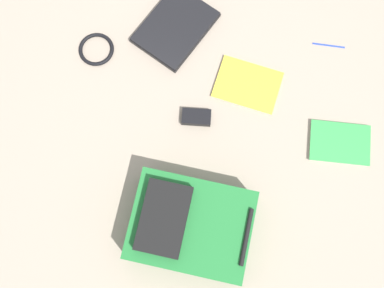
{
  "coord_description": "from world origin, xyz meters",
  "views": [
    {
      "loc": [
        -0.41,
        -0.09,
        1.79
      ],
      "look_at": [
        -0.03,
        0.03,
        0.02
      ],
      "focal_mm": 42.23,
      "sensor_mm": 36.0,
      "label": 1
    }
  ],
  "objects_px": {
    "book_red": "(248,85)",
    "pen_black": "(329,45)",
    "book_blue": "(340,143)",
    "cable_coil": "(96,49)",
    "power_brick": "(196,117)",
    "laptop": "(175,27)",
    "backpack": "(189,225)"
  },
  "relations": [
    {
      "from": "book_red",
      "to": "pen_black",
      "type": "height_order",
      "value": "book_red"
    },
    {
      "from": "book_blue",
      "to": "cable_coil",
      "type": "xyz_separation_m",
      "value": [
        0.1,
        1.08,
        -0.0
      ]
    },
    {
      "from": "book_blue",
      "to": "book_red",
      "type": "bearing_deg",
      "value": 72.66
    },
    {
      "from": "power_brick",
      "to": "pen_black",
      "type": "relative_size",
      "value": 0.86
    },
    {
      "from": "book_blue",
      "to": "book_red",
      "type": "height_order",
      "value": "book_blue"
    },
    {
      "from": "cable_coil",
      "to": "pen_black",
      "type": "bearing_deg",
      "value": -71.8
    },
    {
      "from": "book_red",
      "to": "cable_coil",
      "type": "xyz_separation_m",
      "value": [
        -0.03,
        0.66,
        -0.0
      ]
    },
    {
      "from": "book_blue",
      "to": "power_brick",
      "type": "xyz_separation_m",
      "value": [
        -0.07,
        0.59,
        0.01
      ]
    },
    {
      "from": "laptop",
      "to": "power_brick",
      "type": "bearing_deg",
      "value": -150.58
    },
    {
      "from": "book_red",
      "to": "cable_coil",
      "type": "relative_size",
      "value": 1.76
    },
    {
      "from": "backpack",
      "to": "pen_black",
      "type": "height_order",
      "value": "backpack"
    },
    {
      "from": "book_blue",
      "to": "cable_coil",
      "type": "bearing_deg",
      "value": 84.78
    },
    {
      "from": "book_blue",
      "to": "pen_black",
      "type": "relative_size",
      "value": 1.95
    },
    {
      "from": "backpack",
      "to": "book_red",
      "type": "height_order",
      "value": "backpack"
    },
    {
      "from": "backpack",
      "to": "cable_coil",
      "type": "xyz_separation_m",
      "value": [
        0.59,
        0.6,
        -0.08
      ]
    },
    {
      "from": "power_brick",
      "to": "pen_black",
      "type": "distance_m",
      "value": 0.65
    },
    {
      "from": "power_brick",
      "to": "pen_black",
      "type": "height_order",
      "value": "power_brick"
    },
    {
      "from": "backpack",
      "to": "laptop",
      "type": "relative_size",
      "value": 1.17
    },
    {
      "from": "power_brick",
      "to": "book_red",
      "type": "bearing_deg",
      "value": -39.45
    },
    {
      "from": "cable_coil",
      "to": "power_brick",
      "type": "relative_size",
      "value": 1.27
    },
    {
      "from": "book_red",
      "to": "pen_black",
      "type": "xyz_separation_m",
      "value": [
        0.28,
        -0.28,
        -0.0
      ]
    },
    {
      "from": "laptop",
      "to": "pen_black",
      "type": "distance_m",
      "value": 0.66
    },
    {
      "from": "book_red",
      "to": "cable_coil",
      "type": "height_order",
      "value": "same"
    },
    {
      "from": "book_blue",
      "to": "laptop",
      "type": "bearing_deg",
      "value": 69.71
    },
    {
      "from": "laptop",
      "to": "pen_black",
      "type": "height_order",
      "value": "laptop"
    },
    {
      "from": "laptop",
      "to": "pen_black",
      "type": "bearing_deg",
      "value": -79.76
    },
    {
      "from": "backpack",
      "to": "cable_coil",
      "type": "relative_size",
      "value": 3.04
    },
    {
      "from": "book_blue",
      "to": "power_brick",
      "type": "bearing_deg",
      "value": 96.51
    },
    {
      "from": "laptop",
      "to": "book_blue",
      "type": "xyz_separation_m",
      "value": [
        -0.29,
        -0.79,
        -0.01
      ]
    },
    {
      "from": "power_brick",
      "to": "laptop",
      "type": "bearing_deg",
      "value": 29.42
    },
    {
      "from": "backpack",
      "to": "power_brick",
      "type": "height_order",
      "value": "backpack"
    },
    {
      "from": "cable_coil",
      "to": "power_brick",
      "type": "height_order",
      "value": "power_brick"
    }
  ]
}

